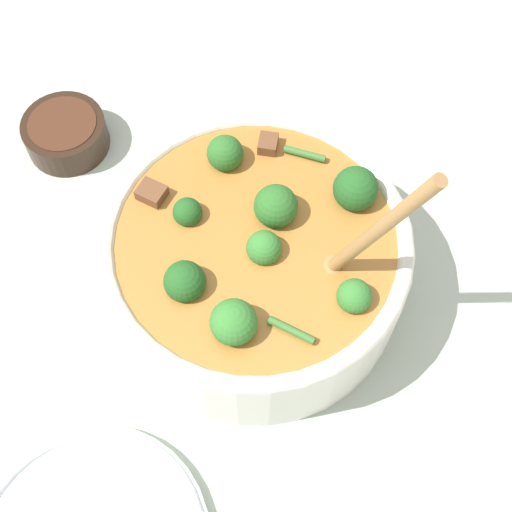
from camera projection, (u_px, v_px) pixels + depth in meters
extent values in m
plane|color=#ADBCAD|center=(256.00, 288.00, 0.75)|extent=(4.00, 4.00, 0.00)
cylinder|color=white|center=(256.00, 266.00, 0.70)|extent=(0.29, 0.29, 0.10)
torus|color=white|center=(256.00, 241.00, 0.66)|extent=(0.29, 0.29, 0.02)
cylinder|color=#B27533|center=(256.00, 256.00, 0.68)|extent=(0.27, 0.27, 0.06)
sphere|color=#2D6B28|center=(276.00, 206.00, 0.65)|extent=(0.04, 0.04, 0.04)
cylinder|color=#6B9956|center=(275.00, 223.00, 0.68)|extent=(0.01, 0.01, 0.02)
sphere|color=#235B23|center=(187.00, 212.00, 0.66)|extent=(0.03, 0.03, 0.03)
cylinder|color=#6B9956|center=(189.00, 223.00, 0.68)|extent=(0.01, 0.01, 0.01)
sphere|color=#235B23|center=(185.00, 282.00, 0.62)|extent=(0.04, 0.04, 0.04)
cylinder|color=#6B9956|center=(187.00, 295.00, 0.65)|extent=(0.01, 0.01, 0.02)
sphere|color=#2D6B28|center=(225.00, 153.00, 0.68)|extent=(0.04, 0.04, 0.04)
cylinder|color=#6B9956|center=(226.00, 168.00, 0.71)|extent=(0.01, 0.01, 0.02)
sphere|color=#387F33|center=(354.00, 296.00, 0.62)|extent=(0.03, 0.03, 0.03)
cylinder|color=#6B9956|center=(351.00, 307.00, 0.64)|extent=(0.01, 0.01, 0.01)
sphere|color=#387F33|center=(264.00, 248.00, 0.64)|extent=(0.03, 0.03, 0.03)
cylinder|color=#6B9956|center=(264.00, 260.00, 0.66)|extent=(0.01, 0.01, 0.01)
sphere|color=#387F33|center=(234.00, 322.00, 0.60)|extent=(0.04, 0.04, 0.04)
cylinder|color=#6B9956|center=(235.00, 335.00, 0.63)|extent=(0.01, 0.01, 0.02)
sphere|color=#235B23|center=(356.00, 189.00, 0.66)|extent=(0.04, 0.04, 0.04)
cylinder|color=#6B9956|center=(352.00, 206.00, 0.69)|extent=(0.01, 0.01, 0.02)
cube|color=brown|center=(152.00, 195.00, 0.67)|extent=(0.03, 0.03, 0.02)
cube|color=brown|center=(264.00, 145.00, 0.70)|extent=(0.02, 0.02, 0.02)
cylinder|color=#3D7533|center=(291.00, 330.00, 0.61)|extent=(0.02, 0.04, 0.01)
cylinder|color=#3D7533|center=(305.00, 154.00, 0.69)|extent=(0.02, 0.04, 0.01)
ellipsoid|color=#A87A47|center=(332.00, 267.00, 0.65)|extent=(0.04, 0.03, 0.01)
cylinder|color=#A87A47|center=(379.00, 230.00, 0.56)|extent=(0.03, 0.07, 0.18)
cylinder|color=black|center=(66.00, 134.00, 0.82)|extent=(0.09, 0.09, 0.04)
cylinder|color=#472819|center=(63.00, 127.00, 0.80)|extent=(0.08, 0.08, 0.01)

